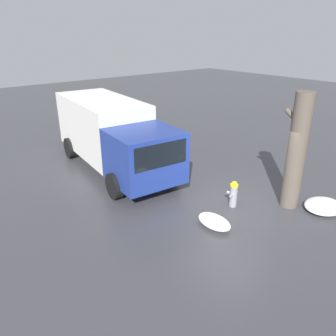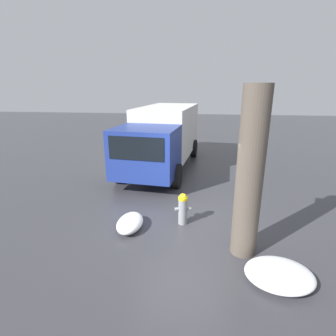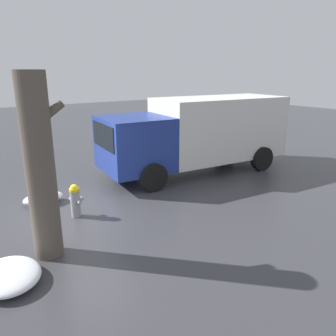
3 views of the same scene
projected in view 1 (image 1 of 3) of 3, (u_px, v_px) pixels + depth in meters
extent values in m
plane|color=#38383D|center=(233.00, 206.00, 10.59)|extent=(60.00, 60.00, 0.00)
cylinder|color=gray|center=(233.00, 196.00, 10.46)|extent=(0.24, 0.24, 0.70)
cylinder|color=yellow|center=(234.00, 185.00, 10.31)|extent=(0.25, 0.25, 0.07)
sphere|color=yellow|center=(234.00, 184.00, 10.29)|extent=(0.21, 0.21, 0.21)
cylinder|color=gray|center=(229.00, 192.00, 10.52)|extent=(0.12, 0.13, 0.11)
cylinder|color=gray|center=(231.00, 196.00, 10.30)|extent=(0.11, 0.12, 0.09)
cylinder|color=gray|center=(236.00, 192.00, 10.55)|extent=(0.11, 0.12, 0.09)
cylinder|color=brown|center=(297.00, 152.00, 9.94)|extent=(0.56, 0.56, 3.65)
cylinder|color=brown|center=(294.00, 118.00, 9.73)|extent=(0.64, 0.16, 0.52)
cube|color=navy|center=(144.00, 156.00, 11.07)|extent=(2.33, 2.44, 1.75)
cube|color=black|center=(161.00, 155.00, 10.12)|extent=(0.22, 1.87, 0.77)
cube|color=silver|center=(103.00, 126.00, 13.67)|extent=(5.11, 2.73, 2.25)
cylinder|color=black|center=(170.00, 171.00, 12.07)|extent=(0.92, 0.37, 0.90)
cylinder|color=black|center=(115.00, 186.00, 10.93)|extent=(0.92, 0.37, 0.90)
cylinder|color=black|center=(116.00, 139.00, 15.62)|extent=(0.92, 0.37, 0.90)
cylinder|color=black|center=(70.00, 148.00, 14.48)|extent=(0.92, 0.37, 0.90)
ellipsoid|color=white|center=(214.00, 222.00, 9.42)|extent=(1.11, 0.66, 0.32)
ellipsoid|color=white|center=(324.00, 206.00, 10.30)|extent=(1.10, 1.30, 0.28)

